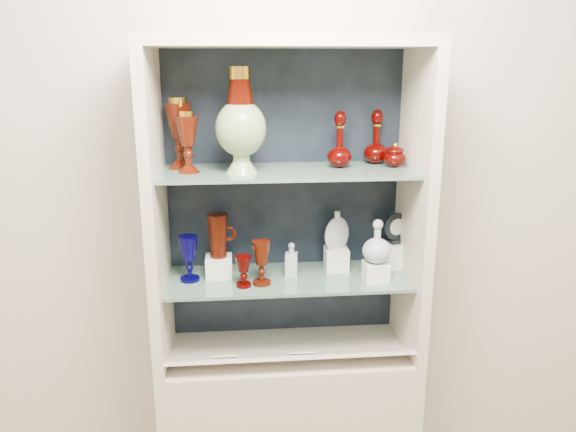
{
  "coord_description": "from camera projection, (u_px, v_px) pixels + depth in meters",
  "views": [
    {
      "loc": [
        -0.19,
        -0.47,
        1.86
      ],
      "look_at": [
        0.0,
        1.53,
        1.3
      ],
      "focal_mm": 35.0,
      "sensor_mm": 36.0,
      "label": 1
    }
  ],
  "objects": [
    {
      "name": "wall_back",
      "position": [
        283.0,
        178.0,
        2.27
      ],
      "size": [
        3.5,
        0.02,
        2.8
      ],
      "primitive_type": "cube",
      "color": "beige",
      "rests_on": "ground"
    },
    {
      "name": "cabinet_base",
      "position": [
        288.0,
        430.0,
        2.33
      ],
      "size": [
        1.0,
        0.4,
        0.75
      ],
      "primitive_type": "cube",
      "color": "beige",
      "rests_on": "ground"
    },
    {
      "name": "cabinet_back_panel",
      "position": [
        284.0,
        197.0,
        2.26
      ],
      "size": [
        0.98,
        0.02,
        1.15
      ],
      "primitive_type": "cube",
      "color": "black",
      "rests_on": "cabinet_base"
    },
    {
      "name": "cabinet_side_left",
      "position": [
        156.0,
        213.0,
        2.03
      ],
      "size": [
        0.04,
        0.4,
        1.15
      ],
      "primitive_type": "cube",
      "color": "beige",
      "rests_on": "cabinet_base"
    },
    {
      "name": "cabinet_side_right",
      "position": [
        414.0,
        206.0,
        2.12
      ],
      "size": [
        0.04,
        0.4,
        1.15
      ],
      "primitive_type": "cube",
      "color": "beige",
      "rests_on": "cabinet_base"
    },
    {
      "name": "cabinet_top_cap",
      "position": [
        288.0,
        41.0,
        1.91
      ],
      "size": [
        1.0,
        0.4,
        0.04
      ],
      "primitive_type": "cube",
      "color": "beige",
      "rests_on": "cabinet_side_left"
    },
    {
      "name": "shelf_lower",
      "position": [
        288.0,
        278.0,
        2.17
      ],
      "size": [
        0.92,
        0.34,
        0.01
      ],
      "primitive_type": "cube",
      "color": "slate",
      "rests_on": "cabinet_side_left"
    },
    {
      "name": "shelf_upper",
      "position": [
        287.0,
        172.0,
        2.06
      ],
      "size": [
        0.92,
        0.34,
        0.01
      ],
      "primitive_type": "cube",
      "color": "slate",
      "rests_on": "cabinet_side_left"
    },
    {
      "name": "label_ledge",
      "position": [
        291.0,
        356.0,
        2.11
      ],
      "size": [
        0.92,
        0.17,
        0.09
      ],
      "primitive_type": "cube",
      "rotation": [
        -0.44,
        0.0,
        0.0
      ],
      "color": "beige",
      "rests_on": "cabinet_base"
    },
    {
      "name": "label_card_0",
      "position": [
        302.0,
        352.0,
        2.11
      ],
      "size": [
        0.1,
        0.06,
        0.03
      ],
      "primitive_type": "cube",
      "rotation": [
        -0.44,
        0.0,
        0.0
      ],
      "color": "white",
      "rests_on": "label_ledge"
    },
    {
      "name": "label_card_1",
      "position": [
        224.0,
        356.0,
        2.09
      ],
      "size": [
        0.1,
        0.06,
        0.03
      ],
      "primitive_type": "cube",
      "rotation": [
        -0.44,
        0.0,
        0.0
      ],
      "color": "white",
      "rests_on": "label_ledge"
    },
    {
      "name": "pedestal_lamp_left",
      "position": [
        188.0,
        142.0,
        1.98
      ],
      "size": [
        0.09,
        0.09,
        0.22
      ],
      "primitive_type": null,
      "rotation": [
        0.0,
        0.0,
        0.08
      ],
      "color": "#431207",
      "rests_on": "shelf_upper"
    },
    {
      "name": "pedestal_lamp_right",
      "position": [
        179.0,
        133.0,
        2.06
      ],
      "size": [
        0.12,
        0.12,
        0.26
      ],
      "primitive_type": null,
      "rotation": [
        0.0,
        0.0,
        -0.22
      ],
      "color": "#431207",
      "rests_on": "shelf_upper"
    },
    {
      "name": "enamel_urn",
      "position": [
        241.0,
        121.0,
        1.95
      ],
      "size": [
        0.21,
        0.21,
        0.37
      ],
      "primitive_type": null,
      "rotation": [
        0.0,
        0.0,
        -0.21
      ],
      "color": "#0D4B2A",
      "rests_on": "shelf_upper"
    },
    {
      "name": "ruby_decanter_a",
      "position": [
        340.0,
        136.0,
        2.07
      ],
      "size": [
        0.12,
        0.12,
        0.23
      ],
      "primitive_type": null,
      "rotation": [
        0.0,
        0.0,
        0.31
      ],
      "color": "#3A0200",
      "rests_on": "shelf_upper"
    },
    {
      "name": "ruby_decanter_b",
      "position": [
        376.0,
        135.0,
        2.15
      ],
      "size": [
        0.1,
        0.1,
        0.22
      ],
      "primitive_type": null,
      "rotation": [
        0.0,
        0.0,
        0.09
      ],
      "color": "#3A0200",
      "rests_on": "shelf_upper"
    },
    {
      "name": "lidded_bowl",
      "position": [
        395.0,
        154.0,
        2.1
      ],
      "size": [
        0.1,
        0.1,
        0.09
      ],
      "primitive_type": null,
      "rotation": [
        0.0,
        0.0,
        -0.2
      ],
      "color": "#3A0200",
      "rests_on": "shelf_upper"
    },
    {
      "name": "cobalt_goblet",
      "position": [
        189.0,
        259.0,
        2.11
      ],
      "size": [
        0.09,
        0.09,
        0.18
      ],
      "primitive_type": null,
      "rotation": [
        0.0,
        0.0,
        0.18
      ],
      "color": "#03003F",
      "rests_on": "shelf_lower"
    },
    {
      "name": "ruby_goblet_tall",
      "position": [
        262.0,
        263.0,
        2.08
      ],
      "size": [
        0.09,
        0.09,
        0.17
      ],
      "primitive_type": null,
      "rotation": [
        0.0,
        0.0,
        -0.34
      ],
      "color": "#431207",
      "rests_on": "shelf_lower"
    },
    {
      "name": "ruby_goblet_small",
      "position": [
        243.0,
        271.0,
        2.06
      ],
      "size": [
        0.07,
        0.07,
        0.12
      ],
      "primitive_type": null,
      "rotation": [
        0.0,
        0.0,
        -0.24
      ],
      "color": "#3A0200",
      "rests_on": "shelf_lower"
    },
    {
      "name": "riser_ruby_pitcher",
      "position": [
        219.0,
        266.0,
        2.16
      ],
      "size": [
        0.1,
        0.1,
        0.08
      ],
      "primitive_type": "cube",
      "color": "silver",
      "rests_on": "shelf_lower"
    },
    {
      "name": "ruby_pitcher",
      "position": [
        218.0,
        236.0,
        2.13
      ],
      "size": [
        0.13,
        0.09,
        0.17
      ],
      "primitive_type": null,
      "rotation": [
        0.0,
        0.0,
        -0.08
      ],
      "color": "#431207",
      "rests_on": "riser_ruby_pitcher"
    },
    {
      "name": "clear_square_bottle",
      "position": [
        291.0,
        259.0,
        2.16
      ],
      "size": [
        0.05,
        0.05,
        0.14
      ],
      "primitive_type": null,
      "rotation": [
        0.0,
        0.0,
        -0.16
      ],
      "color": "#A2ACBA",
      "rests_on": "shelf_lower"
    },
    {
      "name": "riser_flat_flask",
      "position": [
        336.0,
        259.0,
        2.23
      ],
      "size": [
        0.09,
        0.09,
        0.09
      ],
      "primitive_type": "cube",
      "color": "silver",
      "rests_on": "shelf_lower"
    },
    {
      "name": "flat_flask",
      "position": [
        337.0,
        229.0,
        2.2
      ],
      "size": [
        0.12,
        0.09,
        0.16
      ],
      "primitive_type": null,
      "rotation": [
        0.0,
        0.0,
        0.43
      ],
      "color": "#AEBAC0",
      "rests_on": "riser_flat_flask"
    },
    {
      "name": "riser_clear_round_decanter",
      "position": [
        376.0,
        271.0,
        2.13
      ],
      "size": [
        0.09,
        0.09,
        0.07
      ],
      "primitive_type": "cube",
      "color": "silver",
      "rests_on": "shelf_lower"
    },
    {
      "name": "clear_round_decanter",
      "position": [
        377.0,
        242.0,
        2.1
      ],
      "size": [
        0.12,
        0.12,
        0.16
      ],
      "primitive_type": null,
      "rotation": [
        0.0,
        0.0,
        -0.17
      ],
      "color": "#A2ACBA",
      "rests_on": "riser_clear_round_decanter"
    },
    {
      "name": "riser_cameo_medallion",
      "position": [
        395.0,
        255.0,
        2.26
      ],
      "size": [
        0.08,
        0.08,
        0.1
      ],
      "primitive_type": "cube",
      "color": "silver",
      "rests_on": "shelf_lower"
    },
    {
      "name": "cameo_medallion",
      "position": [
        396.0,
        228.0,
        2.23
      ],
      "size": [
        0.12,
        0.08,
        0.13
      ],
      "primitive_type": null,
      "rotation": [
        0.0,
        0.0,
        0.36
      ],
      "color": "black",
      "rests_on": "riser_cameo_medallion"
    }
  ]
}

